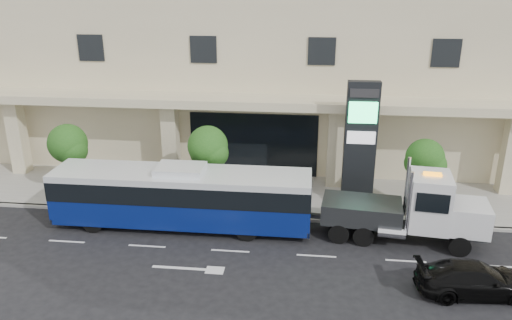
{
  "coord_description": "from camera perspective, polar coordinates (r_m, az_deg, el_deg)",
  "views": [
    {
      "loc": [
        3.47,
        -21.65,
        11.91
      ],
      "look_at": [
        0.82,
        2.0,
        3.29
      ],
      "focal_mm": 35.0,
      "sensor_mm": 36.0,
      "label": 1
    }
  ],
  "objects": [
    {
      "name": "tree_left",
      "position": [
        29.92,
        -20.65,
        1.49
      ],
      "size": [
        2.27,
        2.2,
        4.22
      ],
      "color": "#422B19",
      "rests_on": "sidewalk"
    },
    {
      "name": "curb",
      "position": [
        26.67,
        -1.76,
        -6.44
      ],
      "size": [
        120.0,
        0.3,
        0.15
      ],
      "primitive_type": "cube",
      "color": "gray",
      "rests_on": "ground"
    },
    {
      "name": "tree_right",
      "position": [
        27.43,
        18.77,
        -0.07
      ],
      "size": [
        2.1,
        2.0,
        4.04
      ],
      "color": "#422B19",
      "rests_on": "sidewalk"
    },
    {
      "name": "tow_truck",
      "position": [
        24.84,
        17.28,
        -5.53
      ],
      "size": [
        8.7,
        2.94,
        3.94
      ],
      "rotation": [
        0.0,
        0.0,
        -0.11
      ],
      "color": "#2D3033",
      "rests_on": "ground"
    },
    {
      "name": "city_bus",
      "position": [
        25.41,
        -8.49,
        -4.09
      ],
      "size": [
        12.96,
        2.75,
        3.28
      ],
      "rotation": [
        0.0,
        0.0,
        0.0
      ],
      "color": "black",
      "rests_on": "ground"
    },
    {
      "name": "convention_center",
      "position": [
        37.29,
        1.09,
        16.92
      ],
      "size": [
        60.0,
        17.6,
        20.0
      ],
      "color": "#C3B792",
      "rests_on": "ground"
    },
    {
      "name": "tree_mid",
      "position": [
        27.23,
        -5.48,
        1.29
      ],
      "size": [
        2.28,
        2.2,
        4.38
      ],
      "color": "#422B19",
      "rests_on": "sidewalk"
    },
    {
      "name": "ground",
      "position": [
        24.95,
        -2.41,
        -8.62
      ],
      "size": [
        120.0,
        120.0,
        0.0
      ],
      "primitive_type": "plane",
      "color": "black",
      "rests_on": "ground"
    },
    {
      "name": "sidewalk",
      "position": [
        29.37,
        -0.94,
        -3.86
      ],
      "size": [
        120.0,
        6.0,
        0.15
      ],
      "primitive_type": "cube",
      "color": "gray",
      "rests_on": "ground"
    },
    {
      "name": "signage_pylon",
      "position": [
        27.45,
        11.81,
        1.89
      ],
      "size": [
        1.71,
        0.64,
        6.84
      ],
      "rotation": [
        0.0,
        0.0,
        0.01
      ],
      "color": "black",
      "rests_on": "sidewalk"
    },
    {
      "name": "black_sedan",
      "position": [
        22.23,
        23.74,
        -12.35
      ],
      "size": [
        4.78,
        2.29,
        1.34
      ],
      "primitive_type": "imported",
      "rotation": [
        0.0,
        0.0,
        1.66
      ],
      "color": "black",
      "rests_on": "ground"
    }
  ]
}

